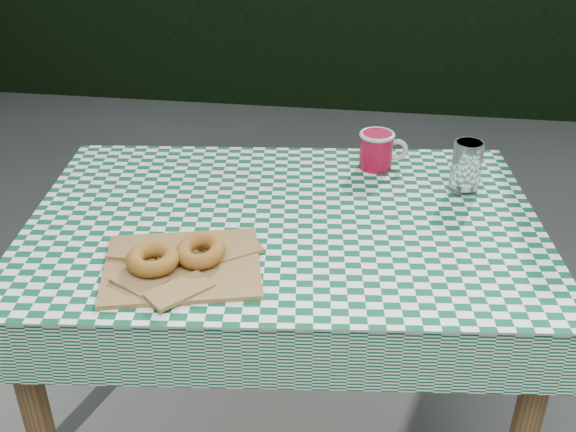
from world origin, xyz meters
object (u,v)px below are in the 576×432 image
at_px(table, 284,343).
at_px(coffee_mug, 376,150).
at_px(drinking_glass, 466,167).
at_px(paper_bag, 182,265).

relative_size(table, coffee_mug, 6.69).
relative_size(table, drinking_glass, 8.85).
distance_m(paper_bag, coffee_mug, 0.66).
relative_size(paper_bag, drinking_glass, 2.42).
bearing_deg(paper_bag, table, 52.66).
height_order(table, drinking_glass, drinking_glass).
distance_m(table, coffee_mug, 0.57).
xyz_separation_m(table, coffee_mug, (0.20, 0.31, 0.43)).
bearing_deg(table, paper_bag, -133.90).
height_order(paper_bag, coffee_mug, coffee_mug).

